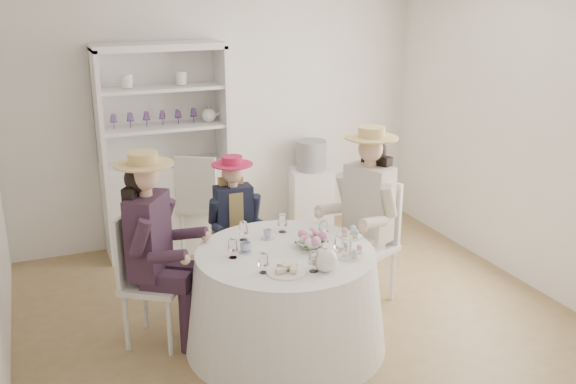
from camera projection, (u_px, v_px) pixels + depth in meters
name	position (u px, v px, depth m)	size (l,w,h in m)	color
ground	(292.00, 311.00, 5.53)	(4.50, 4.50, 0.00)	olive
wall_back	(221.00, 115.00, 6.88)	(4.50, 4.50, 0.00)	silver
wall_front	(440.00, 252.00, 3.35)	(4.50, 4.50, 0.00)	silver
wall_right	(517.00, 136.00, 5.93)	(4.50, 4.50, 0.00)	silver
tea_table	(286.00, 298.00, 4.92)	(1.55, 1.55, 0.78)	white
hutch	(166.00, 180.00, 6.61)	(1.32, 0.60, 2.15)	silver
side_table	(311.00, 199.00, 7.31)	(0.45, 0.45, 0.70)	silver
hatbox	(311.00, 155.00, 7.15)	(0.33, 0.33, 0.33)	black
guest_left	(152.00, 239.00, 4.81)	(0.66, 0.62, 1.53)	silver
guest_mid	(234.00, 217.00, 5.67)	(0.46, 0.48, 1.28)	silver
guest_right	(367.00, 206.00, 5.46)	(0.66, 0.60, 1.57)	silver
spare_chair	(200.00, 201.00, 6.54)	(0.61, 0.61, 1.07)	silver
teacup_a	(246.00, 248.00, 4.78)	(0.09, 0.09, 0.07)	white
teacup_b	(267.00, 235.00, 5.03)	(0.07, 0.07, 0.07)	white
teacup_c	(311.00, 237.00, 4.99)	(0.08, 0.08, 0.06)	white
flower_bowl	(310.00, 244.00, 4.87)	(0.23, 0.23, 0.06)	white
flower_arrangement	(312.00, 239.00, 4.81)	(0.18, 0.18, 0.07)	pink
table_teapot	(326.00, 260.00, 4.47)	(0.25, 0.17, 0.18)	white
sandwich_plate	(287.00, 270.00, 4.45)	(0.28, 0.28, 0.06)	white
cupcake_stand	(351.00, 246.00, 4.70)	(0.23, 0.23, 0.21)	white
stemware_set	(285.00, 242.00, 4.78)	(0.85, 0.86, 0.15)	white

